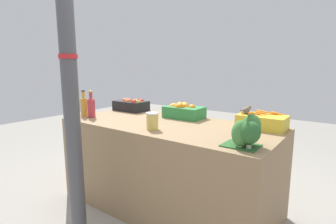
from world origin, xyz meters
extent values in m
plane|color=gray|center=(0.00, 0.00, 0.00)|extent=(10.00, 10.00, 0.00)
cube|color=#937551|center=(0.00, 0.00, 0.39)|extent=(1.90, 0.87, 0.79)
cylinder|color=#4C4C51|center=(-0.27, -0.77, 1.23)|extent=(0.11, 0.11, 2.45)
cylinder|color=red|center=(-0.27, -0.77, 1.35)|extent=(0.13, 0.13, 0.03)
cube|color=black|center=(-0.73, 0.29, 0.84)|extent=(0.37, 0.23, 0.11)
sphere|color=red|center=(-0.64, 0.37, 0.89)|extent=(0.06, 0.06, 0.06)
sphere|color=#9EBC42|center=(-0.60, 0.24, 0.89)|extent=(0.07, 0.07, 0.07)
sphere|color=#BC562D|center=(-0.82, 0.28, 0.89)|extent=(0.07, 0.07, 0.07)
sphere|color=red|center=(-0.61, 0.22, 0.90)|extent=(0.07, 0.07, 0.07)
sphere|color=#BC562D|center=(-0.82, 0.29, 0.89)|extent=(0.06, 0.06, 0.06)
sphere|color=red|center=(-0.78, 0.28, 0.89)|extent=(0.08, 0.08, 0.08)
sphere|color=#BC562D|center=(-0.72, 0.25, 0.89)|extent=(0.08, 0.08, 0.08)
sphere|color=#BC562D|center=(-0.73, 0.22, 0.89)|extent=(0.06, 0.06, 0.06)
sphere|color=#BC562D|center=(-0.64, 0.27, 0.89)|extent=(0.07, 0.07, 0.07)
sphere|color=#BC562D|center=(-0.59, 0.27, 0.88)|extent=(0.07, 0.07, 0.07)
sphere|color=red|center=(-0.72, 0.36, 0.89)|extent=(0.07, 0.07, 0.07)
cube|color=#2D8442|center=(-0.02, 0.29, 0.84)|extent=(0.37, 0.23, 0.11)
sphere|color=orange|center=(-0.13, 0.29, 0.89)|extent=(0.08, 0.08, 0.08)
sphere|color=orange|center=(-0.03, 0.23, 0.90)|extent=(0.09, 0.09, 0.09)
sphere|color=orange|center=(0.07, 0.29, 0.89)|extent=(0.07, 0.07, 0.07)
sphere|color=orange|center=(-0.02, 0.30, 0.89)|extent=(0.08, 0.08, 0.08)
sphere|color=orange|center=(-0.13, 0.26, 0.88)|extent=(0.08, 0.08, 0.08)
sphere|color=orange|center=(-0.07, 0.26, 0.89)|extent=(0.08, 0.08, 0.08)
sphere|color=orange|center=(-0.05, 0.34, 0.89)|extent=(0.08, 0.08, 0.08)
sphere|color=orange|center=(-0.11, 0.35, 0.89)|extent=(0.09, 0.09, 0.09)
cube|color=gold|center=(0.73, 0.29, 0.84)|extent=(0.37, 0.23, 0.11)
cone|color=orange|center=(0.75, 0.27, 0.91)|extent=(0.15, 0.05, 0.02)
cone|color=orange|center=(0.66, 0.23, 0.91)|extent=(0.16, 0.06, 0.02)
cone|color=orange|center=(0.74, 0.33, 0.92)|extent=(0.16, 0.07, 0.03)
cone|color=orange|center=(0.84, 0.36, 0.91)|extent=(0.13, 0.04, 0.03)
cone|color=orange|center=(0.68, 0.24, 0.92)|extent=(0.13, 0.05, 0.03)
cone|color=orange|center=(0.68, 0.24, 0.91)|extent=(0.16, 0.06, 0.03)
cube|color=#2D602D|center=(0.77, -0.27, 0.79)|extent=(0.22, 0.18, 0.01)
ellipsoid|color=#427F3D|center=(0.82, -0.23, 0.91)|extent=(0.12, 0.12, 0.17)
cylinder|color=#B2C693|center=(0.82, -0.23, 0.81)|extent=(0.03, 0.03, 0.02)
ellipsoid|color=#2D602D|center=(0.78, -0.25, 0.87)|extent=(0.12, 0.12, 0.12)
cylinder|color=#B2C693|center=(0.78, -0.25, 0.81)|extent=(0.03, 0.03, 0.02)
ellipsoid|color=#2D602D|center=(0.78, -0.29, 0.87)|extent=(0.13, 0.13, 0.12)
cylinder|color=#B2C693|center=(0.78, -0.29, 0.81)|extent=(0.03, 0.03, 0.02)
ellipsoid|color=#2D602D|center=(0.83, -0.31, 0.89)|extent=(0.13, 0.13, 0.14)
cylinder|color=#B2C693|center=(0.83, -0.31, 0.81)|extent=(0.03, 0.03, 0.02)
ellipsoid|color=#427F3D|center=(0.78, -0.31, 0.88)|extent=(0.11, 0.11, 0.16)
cylinder|color=#B2C693|center=(0.78, -0.31, 0.81)|extent=(0.03, 0.03, 0.02)
cylinder|color=gold|center=(-0.88, -0.23, 0.88)|extent=(0.07, 0.07, 0.18)
cone|color=gold|center=(-0.88, -0.23, 0.98)|extent=(0.07, 0.07, 0.02)
cylinder|color=gold|center=(-0.88, -0.23, 1.01)|extent=(0.03, 0.03, 0.05)
cylinder|color=#2D2D33|center=(-0.88, -0.23, 1.04)|extent=(0.03, 0.03, 0.01)
cylinder|color=#B2333D|center=(-0.76, -0.23, 0.88)|extent=(0.07, 0.07, 0.18)
cone|color=#B2333D|center=(-0.76, -0.23, 0.98)|extent=(0.07, 0.07, 0.02)
cylinder|color=#B2333D|center=(-0.76, -0.23, 1.01)|extent=(0.03, 0.03, 0.05)
cylinder|color=gold|center=(-0.76, -0.23, 1.04)|extent=(0.04, 0.04, 0.01)
cylinder|color=#DBBC56|center=(0.04, -0.26, 0.85)|extent=(0.09, 0.09, 0.12)
cylinder|color=white|center=(0.04, -0.26, 0.92)|extent=(0.10, 0.10, 0.01)
cube|color=#4C3D2D|center=(0.79, -0.26, 1.00)|extent=(0.02, 0.02, 0.01)
ellipsoid|color=#7A664C|center=(0.79, -0.26, 1.02)|extent=(0.04, 0.07, 0.04)
sphere|color=#897556|center=(0.79, -0.22, 1.03)|extent=(0.03, 0.03, 0.03)
cone|color=#4C3D28|center=(0.79, -0.21, 1.03)|extent=(0.01, 0.01, 0.01)
cube|color=#7A664C|center=(0.78, -0.31, 1.02)|extent=(0.02, 0.04, 0.01)
camera|label=1|loc=(1.34, -1.82, 1.29)|focal=28.00mm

